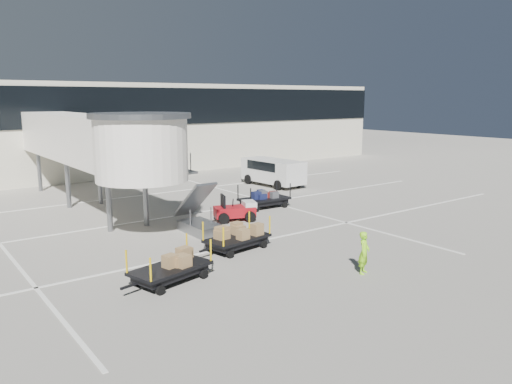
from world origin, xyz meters
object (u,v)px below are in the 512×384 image
Objects in this scene: box_cart_near at (237,238)px; box_cart_far at (170,268)px; suitcase_cart at (264,200)px; baggage_tug at (236,211)px; ground_worker at (364,253)px; minivan at (272,170)px.

box_cart_far reaches higher than box_cart_near.
suitcase_cart reaches higher than box_cart_near.
baggage_tug is 0.66× the size of box_cart_far.
suitcase_cart is 1.03× the size of box_cart_near.
ground_worker is at bearing -107.11° from suitcase_cart.
suitcase_cart is at bearing 35.68° from box_cart_near.
baggage_tug is 5.56m from box_cart_near.
suitcase_cart is 13.18m from box_cart_far.
baggage_tug is at bearing -141.28° from minivan.
baggage_tug reaches higher than box_cart_near.
suitcase_cart is at bearing -134.73° from minivan.
minivan reaches higher than ground_worker.
minivan is (5.51, 6.17, 0.69)m from suitcase_cart.
box_cart_near is 2.22× the size of ground_worker.
box_cart_far is at bearing -140.68° from suitcase_cart.
box_cart_near is at bearing -102.88° from baggage_tug.
suitcase_cart is 8.30m from minivan.
ground_worker is at bearing -121.15° from minivan.
baggage_tug is at bearing 27.75° from box_cart_far.
box_cart_far is 21.38m from minivan.
suitcase_cart is 2.29× the size of ground_worker.
minivan is at bearing 62.63° from baggage_tug.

